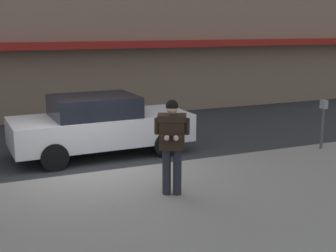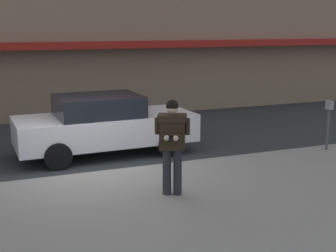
# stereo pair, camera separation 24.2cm
# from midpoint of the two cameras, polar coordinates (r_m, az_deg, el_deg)

# --- Properties ---
(ground_plane) EXTENTS (80.00, 80.00, 0.00)m
(ground_plane) POSITION_cam_midpoint_polar(r_m,az_deg,el_deg) (10.59, -9.58, -5.91)
(ground_plane) COLOR #2B2D30
(sidewalk) EXTENTS (32.00, 5.30, 0.14)m
(sidewalk) POSITION_cam_midpoint_polar(r_m,az_deg,el_deg) (8.34, 2.10, -10.27)
(sidewalk) COLOR gray
(sidewalk) RESTS_ON ground
(curb_paint_line) EXTENTS (28.00, 0.12, 0.01)m
(curb_paint_line) POSITION_cam_midpoint_polar(r_m,az_deg,el_deg) (10.90, -4.52, -5.24)
(curb_paint_line) COLOR silver
(curb_paint_line) RESTS_ON ground
(parked_sedan_mid) EXTENTS (4.55, 2.03, 1.54)m
(parked_sedan_mid) POSITION_cam_midpoint_polar(r_m,az_deg,el_deg) (12.01, -8.88, 0.17)
(parked_sedan_mid) COLOR silver
(parked_sedan_mid) RESTS_ON ground
(man_texting_on_phone) EXTENTS (0.62, 0.65, 1.81)m
(man_texting_on_phone) POSITION_cam_midpoint_polar(r_m,az_deg,el_deg) (8.57, -0.32, -1.35)
(man_texting_on_phone) COLOR #23232B
(man_texting_on_phone) RESTS_ON sidewalk
(parking_meter) EXTENTS (0.12, 0.18, 1.27)m
(parking_meter) POSITION_cam_midpoint_polar(r_m,az_deg,el_deg) (12.52, 17.84, 1.05)
(parking_meter) COLOR #4C4C51
(parking_meter) RESTS_ON sidewalk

